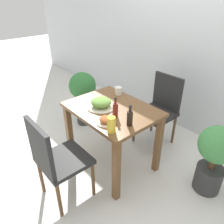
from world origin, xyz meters
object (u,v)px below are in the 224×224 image
food_plate (101,103)px  sauce_bottle (130,117)px  chair_far (160,107)px  drink_cup (118,91)px  condiment_bottle (115,109)px  chair_near (55,158)px  potted_plant_right (215,155)px  juice_glass (111,125)px  potted_plant_left (83,92)px  side_plate (106,120)px

food_plate → sauce_bottle: (0.42, -0.02, 0.03)m
chair_far → drink_cup: chair_far is taller
drink_cup → condiment_bottle: bearing=-45.5°
chair_near → condiment_bottle: 0.69m
food_plate → drink_cup: (-0.11, 0.34, -0.00)m
chair_near → potted_plant_right: size_ratio=1.21×
chair_far → juice_glass: chair_far is taller
chair_near → potted_plant_left: size_ratio=1.12×
chair_near → drink_cup: size_ratio=10.02×
potted_plant_left → sauce_bottle: bearing=-15.3°
chair_near → food_plate: chair_near is taller
juice_glass → potted_plant_right: 1.04m
potted_plant_left → potted_plant_right: (1.86, 0.22, -0.07)m
side_plate → juice_glass: size_ratio=1.22×
drink_cup → potted_plant_right: 1.18m
chair_near → condiment_bottle: bearing=-99.2°
side_plate → potted_plant_left: size_ratio=0.22×
potted_plant_right → drink_cup: bearing=-168.8°
potted_plant_left → potted_plant_right: bearing=6.8°
sauce_bottle → potted_plant_right: 0.89m
chair_near → juice_glass: bearing=-123.1°
chair_near → potted_plant_left: bearing=-44.1°
drink_cup → potted_plant_left: (-0.74, -0.00, -0.28)m
sauce_bottle → juice_glass: bearing=-96.6°
juice_glass → condiment_bottle: size_ratio=0.72×
potted_plant_right → sauce_bottle: bearing=-135.0°
potted_plant_right → chair_near: bearing=-126.2°
food_plate → condiment_bottle: size_ratio=1.47×
food_plate → condiment_bottle: 0.23m
side_plate → drink_cup: bearing=127.7°
juice_glass → condiment_bottle: (-0.17, 0.20, 0.01)m
food_plate → juice_glass: bearing=-27.4°
side_plate → potted_plant_left: 1.25m
side_plate → potted_plant_right: bearing=44.1°
chair_far → condiment_bottle: condiment_bottle is taller
chair_far → sauce_bottle: size_ratio=4.42×
food_plate → chair_far: bearing=80.7°
chair_far → potted_plant_right: (0.86, -0.27, -0.07)m
juice_glass → sauce_bottle: size_ratio=0.72×
chair_near → food_plate: size_ratio=3.00×
juice_glass → potted_plant_left: 1.41m
side_plate → potted_plant_right: (0.73, 0.71, -0.33)m
food_plate → potted_plant_right: size_ratio=0.40×
juice_glass → sauce_bottle: sauce_bottle is taller
sauce_bottle → potted_plant_right: bearing=45.0°
sauce_bottle → condiment_bottle: (-0.19, 0.00, 0.00)m
chair_near → side_plate: bearing=-105.8°
sauce_bottle → potted_plant_left: bearing=164.7°
drink_cup → sauce_bottle: sauce_bottle is taller
chair_far → sauce_bottle: 0.94m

